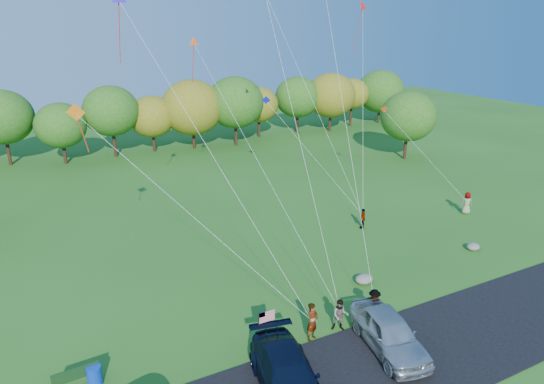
{
  "coord_description": "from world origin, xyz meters",
  "views": [
    {
      "loc": [
        -13.06,
        -17.3,
        14.42
      ],
      "look_at": [
        -0.93,
        6.0,
        5.15
      ],
      "focal_mm": 32.0,
      "sensor_mm": 36.0,
      "label": 1
    }
  ],
  "objects_px": {
    "flyer_b": "(340,315)",
    "trash_barrel": "(95,376)",
    "flyer_e": "(467,203)",
    "minivan_silver": "(389,332)",
    "park_bench": "(76,376)",
    "flyer_d": "(363,218)",
    "flyer_c": "(374,304)",
    "flyer_a": "(312,322)",
    "minivan_navy": "(288,377)"
  },
  "relations": [
    {
      "from": "minivan_silver",
      "to": "trash_barrel",
      "type": "xyz_separation_m",
      "value": [
        -12.44,
        3.83,
        -0.47
      ]
    },
    {
      "from": "minivan_silver",
      "to": "flyer_e",
      "type": "height_order",
      "value": "minivan_silver"
    },
    {
      "from": "flyer_e",
      "to": "flyer_a",
      "type": "bearing_deg",
      "value": 52.6
    },
    {
      "from": "park_bench",
      "to": "flyer_c",
      "type": "bearing_deg",
      "value": -10.98
    },
    {
      "from": "flyer_e",
      "to": "minivan_silver",
      "type": "bearing_deg",
      "value": 61.85
    },
    {
      "from": "minivan_silver",
      "to": "flyer_d",
      "type": "bearing_deg",
      "value": 68.04
    },
    {
      "from": "flyer_c",
      "to": "flyer_d",
      "type": "xyz_separation_m",
      "value": [
        6.65,
        9.57,
        -0.07
      ]
    },
    {
      "from": "flyer_d",
      "to": "flyer_e",
      "type": "xyz_separation_m",
      "value": [
        9.03,
        -1.51,
        0.12
      ]
    },
    {
      "from": "minivan_navy",
      "to": "flyer_b",
      "type": "bearing_deg",
      "value": 42.92
    },
    {
      "from": "flyer_d",
      "to": "trash_barrel",
      "type": "bearing_deg",
      "value": -21.24
    },
    {
      "from": "flyer_a",
      "to": "flyer_b",
      "type": "height_order",
      "value": "flyer_a"
    },
    {
      "from": "flyer_a",
      "to": "park_bench",
      "type": "relative_size",
      "value": 1.04
    },
    {
      "from": "flyer_a",
      "to": "trash_barrel",
      "type": "distance_m",
      "value": 9.85
    },
    {
      "from": "park_bench",
      "to": "minivan_silver",
      "type": "bearing_deg",
      "value": -20.95
    },
    {
      "from": "park_bench",
      "to": "trash_barrel",
      "type": "distance_m",
      "value": 0.74
    },
    {
      "from": "minivan_silver",
      "to": "flyer_c",
      "type": "distance_m",
      "value": 2.48
    },
    {
      "from": "minivan_silver",
      "to": "flyer_c",
      "type": "relative_size",
      "value": 3.05
    },
    {
      "from": "flyer_a",
      "to": "flyer_d",
      "type": "bearing_deg",
      "value": 17.03
    },
    {
      "from": "minivan_navy",
      "to": "flyer_e",
      "type": "bearing_deg",
      "value": 37.76
    },
    {
      "from": "flyer_b",
      "to": "trash_barrel",
      "type": "bearing_deg",
      "value": -155.65
    },
    {
      "from": "minivan_silver",
      "to": "trash_barrel",
      "type": "distance_m",
      "value": 13.02
    },
    {
      "from": "flyer_d",
      "to": "flyer_e",
      "type": "bearing_deg",
      "value": 127.52
    },
    {
      "from": "flyer_a",
      "to": "park_bench",
      "type": "height_order",
      "value": "flyer_a"
    },
    {
      "from": "minivan_silver",
      "to": "park_bench",
      "type": "xyz_separation_m",
      "value": [
        -13.14,
        4.03,
        -0.37
      ]
    },
    {
      "from": "minivan_silver",
      "to": "flyer_a",
      "type": "relative_size",
      "value": 2.61
    },
    {
      "from": "flyer_c",
      "to": "flyer_d",
      "type": "distance_m",
      "value": 11.65
    },
    {
      "from": "minivan_navy",
      "to": "flyer_d",
      "type": "relative_size",
      "value": 3.73
    },
    {
      "from": "flyer_a",
      "to": "trash_barrel",
      "type": "relative_size",
      "value": 2.14
    },
    {
      "from": "minivan_navy",
      "to": "trash_barrel",
      "type": "bearing_deg",
      "value": 160.62
    },
    {
      "from": "flyer_c",
      "to": "park_bench",
      "type": "xyz_separation_m",
      "value": [
        -14.11,
        1.75,
        -0.28
      ]
    },
    {
      "from": "minivan_navy",
      "to": "flyer_b",
      "type": "distance_m",
      "value": 5.17
    },
    {
      "from": "trash_barrel",
      "to": "flyer_c",
      "type": "bearing_deg",
      "value": -6.59
    },
    {
      "from": "minivan_navy",
      "to": "flyer_e",
      "type": "height_order",
      "value": "flyer_e"
    },
    {
      "from": "flyer_d",
      "to": "trash_barrel",
      "type": "height_order",
      "value": "flyer_d"
    },
    {
      "from": "park_bench",
      "to": "flyer_d",
      "type": "bearing_deg",
      "value": 16.72
    },
    {
      "from": "minivan_silver",
      "to": "flyer_e",
      "type": "xyz_separation_m",
      "value": [
        16.65,
        10.34,
        -0.04
      ]
    },
    {
      "from": "flyer_b",
      "to": "trash_barrel",
      "type": "xyz_separation_m",
      "value": [
        -11.32,
        1.55,
        -0.38
      ]
    },
    {
      "from": "flyer_e",
      "to": "park_bench",
      "type": "height_order",
      "value": "flyer_e"
    },
    {
      "from": "flyer_c",
      "to": "flyer_b",
      "type": "bearing_deg",
      "value": 5.8
    },
    {
      "from": "minivan_navy",
      "to": "flyer_a",
      "type": "height_order",
      "value": "flyer_a"
    },
    {
      "from": "flyer_a",
      "to": "minivan_silver",
      "type": "bearing_deg",
      "value": -65.6
    },
    {
      "from": "flyer_d",
      "to": "park_bench",
      "type": "relative_size",
      "value": 0.82
    },
    {
      "from": "minivan_silver",
      "to": "park_bench",
      "type": "height_order",
      "value": "minivan_silver"
    },
    {
      "from": "minivan_silver",
      "to": "park_bench",
      "type": "relative_size",
      "value": 2.71
    },
    {
      "from": "minivan_silver",
      "to": "flyer_b",
      "type": "distance_m",
      "value": 2.54
    },
    {
      "from": "flyer_a",
      "to": "flyer_c",
      "type": "height_order",
      "value": "flyer_a"
    },
    {
      "from": "flyer_a",
      "to": "flyer_e",
      "type": "xyz_separation_m",
      "value": [
        19.38,
        8.06,
        -0.09
      ]
    },
    {
      "from": "flyer_b",
      "to": "flyer_c",
      "type": "xyz_separation_m",
      "value": [
        2.08,
        0.0,
        -0.0
      ]
    },
    {
      "from": "minivan_navy",
      "to": "flyer_d",
      "type": "distance_m",
      "value": 17.97
    },
    {
      "from": "flyer_a",
      "to": "flyer_d",
      "type": "distance_m",
      "value": 14.09
    }
  ]
}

